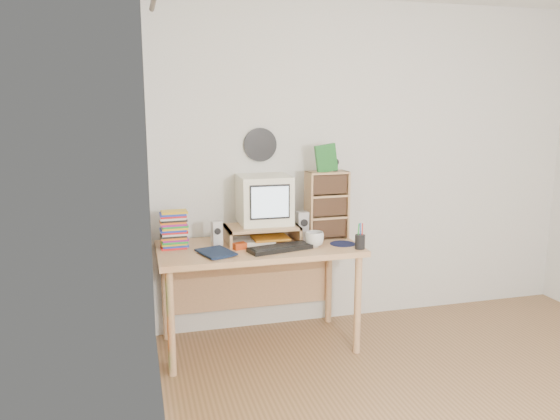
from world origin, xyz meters
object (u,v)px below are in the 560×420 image
keyboard (280,248)px  diary (203,253)px  cd_rack (327,205)px  mug (314,239)px  crt_monitor (265,200)px  desk (256,262)px  dvd_stack (174,231)px

keyboard → diary: diary is taller
cd_rack → diary: cd_rack is taller
diary → keyboard: bearing=-16.3°
mug → cd_rack: bearing=52.9°
diary → mug: bearing=-14.5°
keyboard → cd_rack: (0.42, 0.25, 0.23)m
mug → diary: size_ratio=0.56×
keyboard → diary: 0.53m
crt_monitor → mug: crt_monitor is taller
diary → crt_monitor: bearing=15.0°
desk → diary: 0.50m
cd_rack → desk: bearing=-178.2°
cd_rack → diary: bearing=-165.8°
keyboard → diary: (-0.53, -0.01, 0.01)m
diary → dvd_stack: bearing=103.7°
diary → desk: bearing=12.0°
mug → crt_monitor: bearing=135.6°
dvd_stack → diary: 0.32m
dvd_stack → cd_rack: bearing=-1.4°
cd_rack → diary: size_ratio=2.10×
crt_monitor → cd_rack: size_ratio=0.74×
desk → keyboard: (0.12, -0.22, 0.15)m
mug → diary: (-0.78, -0.04, -0.03)m
mug → diary: 0.79m
cd_rack → crt_monitor: bearing=171.5°
desk → cd_rack: bearing=3.3°
cd_rack → mug: size_ratio=3.73×
keyboard → mug: bearing=-6.0°
dvd_stack → diary: bearing=-60.2°
crt_monitor → diary: size_ratio=1.56×
mug → dvd_stack: bearing=167.0°
keyboard → mug: mug is taller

